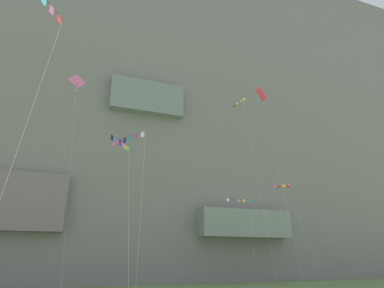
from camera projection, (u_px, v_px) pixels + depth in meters
name	position (u px, v px, depth m)	size (l,w,h in m)	color
cliff_face	(136.00, 99.00, 71.64)	(180.00, 23.70, 72.35)	slate
kite_banner_mid_center	(240.00, 207.00, 45.41)	(4.15, 4.00, 11.65)	black
kite_diamond_high_right	(262.00, 96.00, 53.35)	(2.61, 5.31, 30.09)	red
kite_windsock_far_left	(284.00, 187.00, 49.03)	(4.60, 3.64, 14.21)	red
kite_windsock_high_left	(241.00, 103.00, 53.36)	(1.63, 7.08, 27.81)	#8CCC33
kite_banner_upper_left	(121.00, 149.00, 30.91)	(2.24, 4.08, 14.31)	black
kite_diamond_front_field	(77.00, 85.00, 45.72)	(2.36, 3.83, 28.06)	pink
kite_banner_upper_mid	(39.00, 1.00, 23.90)	(3.20, 8.30, 22.22)	black
kite_banner_mid_right	(128.00, 147.00, 30.17)	(2.37, 4.33, 14.44)	black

